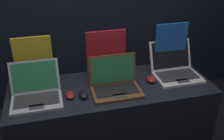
{
  "coord_description": "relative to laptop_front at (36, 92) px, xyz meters",
  "views": [
    {
      "loc": [
        -0.44,
        -1.45,
        2.01
      ],
      "look_at": [
        0.0,
        0.3,
        1.05
      ],
      "focal_mm": 42.0,
      "sensor_mm": 36.0,
      "label": 1
    }
  ],
  "objects": [
    {
      "name": "display_counter",
      "position": [
        0.58,
        0.03,
        -0.51
      ],
      "size": [
        1.64,
        0.6,
        0.9
      ],
      "color": "black",
      "rests_on": "ground_plane"
    },
    {
      "name": "laptop_front",
      "position": [
        0.0,
        0.0,
        0.0
      ],
      "size": [
        0.36,
        0.35,
        0.25
      ],
      "color": "#B7B7BC",
      "rests_on": "display_counter"
    },
    {
      "name": "mouse_front",
      "position": [
        0.24,
        -0.04,
        -0.04
      ],
      "size": [
        0.06,
        0.1,
        0.04
      ],
      "color": "maroon",
      "rests_on": "display_counter"
    },
    {
      "name": "promo_stand_front",
      "position": [
        0.0,
        0.27,
        0.13
      ],
      "size": [
        0.3,
        0.07,
        0.39
      ],
      "color": "black",
      "rests_on": "display_counter"
    },
    {
      "name": "laptop_middle",
      "position": [
        0.6,
        -0.03,
        0.0
      ],
      "size": [
        0.38,
        0.28,
        0.26
      ],
      "color": "brown",
      "rests_on": "display_counter"
    },
    {
      "name": "mouse_middle",
      "position": [
        0.34,
        -0.06,
        -0.04
      ],
      "size": [
        0.07,
        0.11,
        0.04
      ],
      "color": "black",
      "rests_on": "display_counter"
    },
    {
      "name": "promo_stand_middle",
      "position": [
        0.6,
        0.28,
        0.12
      ],
      "size": [
        0.34,
        0.07,
        0.38
      ],
      "color": "black",
      "rests_on": "display_counter"
    },
    {
      "name": "laptop_back",
      "position": [
        1.16,
        0.08,
        0.0
      ],
      "size": [
        0.38,
        0.37,
        0.26
      ],
      "color": "silver",
      "rests_on": "display_counter"
    },
    {
      "name": "mouse_back",
      "position": [
        0.92,
        0.03,
        -0.04
      ],
      "size": [
        0.07,
        0.11,
        0.04
      ],
      "color": "maroon",
      "rests_on": "display_counter"
    },
    {
      "name": "promo_stand_back",
      "position": [
        1.16,
        0.21,
        0.14
      ],
      "size": [
        0.29,
        0.07,
        0.42
      ],
      "color": "black",
      "rests_on": "display_counter"
    }
  ]
}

